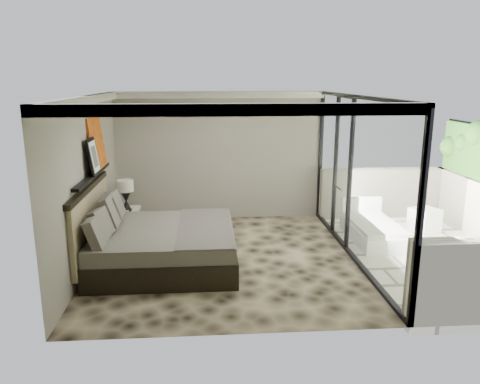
{
  "coord_description": "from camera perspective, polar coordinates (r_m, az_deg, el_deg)",
  "views": [
    {
      "loc": [
        -0.3,
        -7.66,
        3.07
      ],
      "look_at": [
        0.3,
        0.4,
        1.1
      ],
      "focal_mm": 35.0,
      "sensor_mm": 36.0,
      "label": 1
    }
  ],
  "objects": [
    {
      "name": "terrace_slab",
      "position": [
        9.21,
        22.33,
        -7.24
      ],
      "size": [
        3.0,
        5.0,
        0.12
      ],
      "primitive_type": "cube",
      "color": "beige",
      "rests_on": "ground"
    },
    {
      "name": "left_wall",
      "position": [
        8.08,
        -18.04,
        1.08
      ],
      "size": [
        0.02,
        5.0,
        2.8
      ],
      "primitive_type": "cube",
      "color": "gray",
      "rests_on": "floor"
    },
    {
      "name": "abstract_canvas",
      "position": [
        8.57,
        -17.07,
        5.75
      ],
      "size": [
        0.13,
        0.9,
        0.9
      ],
      "primitive_type": "cube",
      "rotation": [
        0.0,
        -0.1,
        0.0
      ],
      "color": "#9F300D",
      "rests_on": "picture_ledge"
    },
    {
      "name": "framed_print",
      "position": [
        8.05,
        -17.45,
        4.17
      ],
      "size": [
        0.11,
        0.5,
        0.6
      ],
      "primitive_type": "cube",
      "rotation": [
        0.0,
        -0.14,
        0.0
      ],
      "color": "black",
      "rests_on": "picture_ledge"
    },
    {
      "name": "lounger",
      "position": [
        9.49,
        15.86,
        -4.4
      ],
      "size": [
        0.85,
        1.7,
        0.66
      ],
      "rotation": [
        0.0,
        0.0,
        0.01
      ],
      "color": "white",
      "rests_on": "terrace_slab"
    },
    {
      "name": "ceiling",
      "position": [
        7.67,
        -2.04,
        11.6
      ],
      "size": [
        4.5,
        5.0,
        0.02
      ],
      "primitive_type": "cube",
      "color": "silver",
      "rests_on": "back_wall"
    },
    {
      "name": "bed",
      "position": [
        7.98,
        -9.96,
        -6.17
      ],
      "size": [
        2.4,
        2.32,
        1.33
      ],
      "color": "black",
      "rests_on": "floor"
    },
    {
      "name": "glass_wall",
      "position": [
        8.25,
        13.88,
        1.61
      ],
      "size": [
        0.08,
        5.0,
        2.8
      ],
      "primitive_type": "cube",
      "color": "white",
      "rests_on": "floor"
    },
    {
      "name": "floor",
      "position": [
        8.26,
        -1.87,
        -8.13
      ],
      "size": [
        5.0,
        5.0,
        0.0
      ],
      "primitive_type": "plane",
      "color": "black",
      "rests_on": "ground"
    },
    {
      "name": "table_lamp",
      "position": [
        9.55,
        -13.78,
        0.15
      ],
      "size": [
        0.32,
        0.32,
        0.59
      ],
      "color": "black",
      "rests_on": "nightstand"
    },
    {
      "name": "picture_ledge",
      "position": [
        8.14,
        -17.52,
        1.93
      ],
      "size": [
        0.12,
        2.2,
        0.05
      ],
      "primitive_type": "cube",
      "color": "black",
      "rests_on": "left_wall"
    },
    {
      "name": "nightstand",
      "position": [
        9.72,
        -13.79,
        -3.39
      ],
      "size": [
        0.64,
        0.64,
        0.56
      ],
      "primitive_type": "cube",
      "rotation": [
        0.0,
        0.0,
        0.16
      ],
      "color": "black",
      "rests_on": "floor"
    },
    {
      "name": "ottoman",
      "position": [
        10.3,
        21.56,
        -3.22
      ],
      "size": [
        0.63,
        0.63,
        0.49
      ],
      "primitive_type": "cube",
      "rotation": [
        0.0,
        0.0,
        0.38
      ],
      "color": "silver",
      "rests_on": "terrace_slab"
    },
    {
      "name": "back_wall",
      "position": [
        10.29,
        -2.52,
        4.34
      ],
      "size": [
        4.5,
        0.02,
        2.8
      ],
      "primitive_type": "cube",
      "color": "gray",
      "rests_on": "floor"
    }
  ]
}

